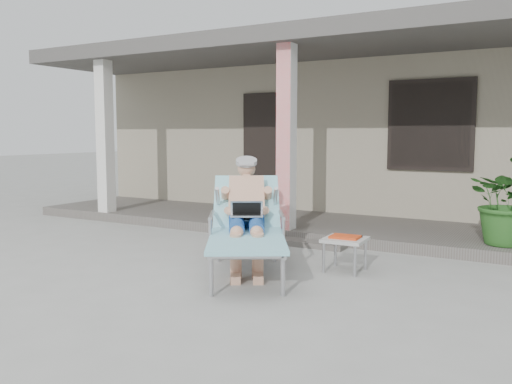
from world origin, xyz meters
The scene contains 8 objects.
ground centered at (0.00, 0.00, 0.00)m, with size 60.00×60.00×0.00m, color #9E9E99.
house centered at (0.00, 6.50, 1.67)m, with size 10.40×5.40×3.30m.
porch_deck centered at (0.00, 3.00, 0.07)m, with size 10.00×2.00×0.15m, color #605B56.
porch_overhang centered at (0.00, 2.95, 2.79)m, with size 10.00×2.30×2.85m.
porch_step centered at (0.00, 1.85, 0.04)m, with size 2.00×0.30×0.07m, color #605B56.
lounger centered at (0.39, 0.36, 0.82)m, with size 1.67×2.09×1.34m.
side_table centered at (1.38, 0.82, 0.34)m, with size 0.46×0.46×0.40m.
potted_palm centered at (2.88, 2.49, 0.70)m, with size 0.98×0.85×1.09m, color #26591E.
Camera 1 is at (3.41, -4.76, 1.52)m, focal length 38.00 mm.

